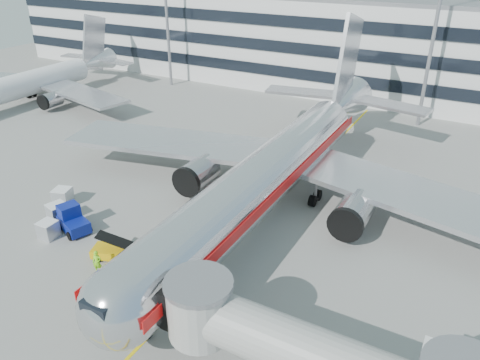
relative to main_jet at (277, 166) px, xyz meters
The scene contains 12 objects.
ground 12.46m from the main_jet, 90.00° to the right, with size 180.00×180.00×0.00m, color gray.
lead_in_line 4.57m from the main_jet, 90.00° to the right, with size 0.25×70.00×0.01m, color yellow.
main_jet is the anchor object (origin of this frame).
terminal 46.36m from the main_jet, 90.00° to the left, with size 150.00×24.25×15.60m.
light_mast_centre 33.08m from the main_jet, 75.20° to the left, with size 2.40×1.20×25.45m.
second_jet 49.66m from the main_jet, 167.11° to the left, with size 38.21×36.52×12.04m.
belt_loader 16.34m from the main_jet, 117.88° to the right, with size 4.80×3.00×2.25m.
baggage_tug 19.27m from the main_jet, 137.29° to the right, with size 3.65×2.91×2.41m.
cargo_container_left 21.22m from the main_jet, 151.57° to the right, with size 1.98×1.98×1.68m.
cargo_container_right 20.87m from the main_jet, 143.08° to the right, with size 1.95×1.95×1.69m.
cargo_container_front 21.32m from the main_jet, 135.59° to the right, with size 1.49×1.49×1.54m.
ramp_worker 18.32m from the main_jet, 115.27° to the right, with size 0.72×0.47×1.97m, color #86E618.
Camera 1 is at (16.23, -24.93, 23.15)m, focal length 35.00 mm.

